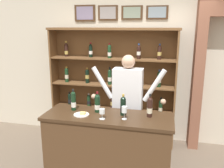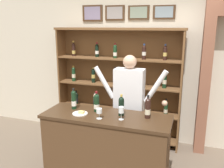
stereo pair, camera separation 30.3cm
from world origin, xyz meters
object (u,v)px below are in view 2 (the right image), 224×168
(wine_glass_spare, at_px, (99,111))
(wine_glass_left, at_px, (121,111))
(tasting_counter, at_px, (106,150))
(tasting_bottle_brunello, at_px, (148,108))
(tasting_bottle_chianti, at_px, (121,106))
(tasting_bottle_vin_santo, at_px, (74,100))
(wine_shelf, at_px, (118,83))
(cheese_plate, at_px, (80,113))
(tasting_bottle_prosecco, at_px, (97,103))
(shopkeeper, at_px, (129,99))

(wine_glass_spare, height_order, wine_glass_left, wine_glass_left)
(tasting_counter, relative_size, tasting_bottle_brunello, 5.60)
(tasting_bottle_chianti, relative_size, wine_glass_spare, 2.10)
(tasting_bottle_vin_santo, bearing_deg, tasting_bottle_chianti, -2.39)
(wine_shelf, height_order, cheese_plate, wine_shelf)
(tasting_bottle_prosecco, bearing_deg, cheese_plate, -136.29)
(shopkeeper, bearing_deg, cheese_plate, -130.18)
(cheese_plate, bearing_deg, wine_shelf, 86.54)
(tasting_bottle_brunello, xyz_separation_m, cheese_plate, (-0.86, -0.15, -0.12))
(tasting_bottle_prosecco, relative_size, cheese_plate, 1.40)
(tasting_counter, bearing_deg, wine_shelf, 100.67)
(tasting_counter, xyz_separation_m, wine_glass_left, (0.23, -0.08, 0.62))
(shopkeeper, distance_m, tasting_bottle_prosecco, 0.55)
(tasting_bottle_prosecco, xyz_separation_m, tasting_bottle_chianti, (0.36, -0.03, 0.00))
(wine_shelf, xyz_separation_m, tasting_bottle_vin_santo, (-0.26, -1.24, 0.03))
(wine_shelf, xyz_separation_m, wine_glass_spare, (0.21, -1.46, -0.01))
(tasting_bottle_vin_santo, bearing_deg, wine_shelf, 78.26)
(wine_glass_left, bearing_deg, tasting_bottle_chianti, 106.33)
(wine_shelf, xyz_separation_m, wine_glass_left, (0.48, -1.40, 0.01))
(tasting_bottle_prosecco, height_order, cheese_plate, tasting_bottle_prosecco)
(wine_shelf, relative_size, tasting_bottle_chianti, 8.21)
(wine_glass_left, bearing_deg, shopkeeper, 95.61)
(tasting_bottle_vin_santo, height_order, tasting_bottle_chianti, tasting_bottle_vin_santo)
(tasting_bottle_prosecco, height_order, wine_glass_spare, tasting_bottle_prosecco)
(tasting_bottle_brunello, bearing_deg, tasting_counter, -171.58)
(wine_shelf, xyz_separation_m, tasting_counter, (0.25, -1.32, -0.61))
(tasting_bottle_prosecco, height_order, tasting_bottle_brunello, tasting_bottle_brunello)
(shopkeeper, distance_m, wine_glass_spare, 0.70)
(tasting_bottle_prosecco, height_order, tasting_bottle_chianti, same)
(wine_shelf, xyz_separation_m, shopkeeper, (0.42, -0.80, -0.03))
(tasting_bottle_chianti, bearing_deg, shopkeeper, 92.33)
(wine_shelf, distance_m, wine_glass_left, 1.48)
(cheese_plate, bearing_deg, wine_glass_spare, -13.27)
(wine_shelf, xyz_separation_m, tasting_bottle_chianti, (0.44, -1.27, 0.02))
(tasting_counter, distance_m, tasting_bottle_brunello, 0.83)
(wine_shelf, xyz_separation_m, tasting_bottle_prosecco, (0.08, -1.23, 0.02))
(tasting_bottle_brunello, height_order, wine_glass_spare, tasting_bottle_brunello)
(tasting_bottle_vin_santo, relative_size, tasting_bottle_prosecco, 1.05)
(tasting_bottle_prosecco, relative_size, tasting_bottle_brunello, 0.94)
(wine_shelf, bearing_deg, tasting_counter, -79.33)
(tasting_bottle_vin_santo, distance_m, tasting_bottle_brunello, 1.03)
(tasting_bottle_prosecco, bearing_deg, tasting_counter, -28.79)
(tasting_counter, xyz_separation_m, cheese_plate, (-0.33, -0.07, 0.51))
(cheese_plate, bearing_deg, wine_glass_left, -1.23)
(shopkeeper, relative_size, tasting_bottle_vin_santo, 5.82)
(tasting_counter, xyz_separation_m, shopkeeper, (0.17, 0.53, 0.58))
(wine_shelf, height_order, tasting_bottle_chianti, wine_shelf)
(tasting_bottle_prosecco, distance_m, cheese_plate, 0.26)
(tasting_bottle_prosecco, xyz_separation_m, wine_glass_spare, (0.13, -0.23, -0.03))
(tasting_counter, height_order, shopkeeper, shopkeeper)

